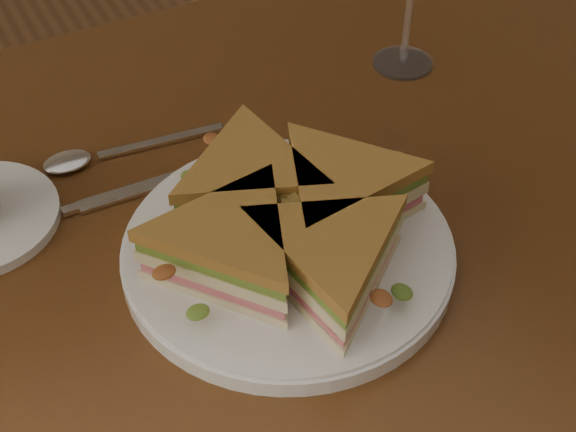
{
  "coord_description": "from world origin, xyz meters",
  "views": [
    {
      "loc": [
        -0.22,
        -0.48,
        1.26
      ],
      "look_at": [
        0.01,
        -0.05,
        0.8
      ],
      "focal_mm": 50.0,
      "sensor_mm": 36.0,
      "label": 1
    }
  ],
  "objects_px": {
    "table": "(256,292)",
    "spoon": "(91,157)",
    "knife": "(166,182)",
    "plate": "(288,251)",
    "sandwich_wedges": "(288,220)"
  },
  "relations": [
    {
      "from": "sandwich_wedges",
      "to": "plate",
      "type": "bearing_deg",
      "value": 36.03
    },
    {
      "from": "sandwich_wedges",
      "to": "knife",
      "type": "xyz_separation_m",
      "value": [
        -0.06,
        0.14,
        -0.04
      ]
    },
    {
      "from": "sandwich_wedges",
      "to": "knife",
      "type": "height_order",
      "value": "sandwich_wedges"
    },
    {
      "from": "spoon",
      "to": "knife",
      "type": "distance_m",
      "value": 0.09
    },
    {
      "from": "table",
      "to": "spoon",
      "type": "height_order",
      "value": "spoon"
    },
    {
      "from": "table",
      "to": "plate",
      "type": "distance_m",
      "value": 0.12
    },
    {
      "from": "sandwich_wedges",
      "to": "spoon",
      "type": "xyz_separation_m",
      "value": [
        -0.11,
        0.21,
        -0.04
      ]
    },
    {
      "from": "plate",
      "to": "spoon",
      "type": "bearing_deg",
      "value": 118.42
    },
    {
      "from": "sandwich_wedges",
      "to": "spoon",
      "type": "height_order",
      "value": "sandwich_wedges"
    },
    {
      "from": "table",
      "to": "knife",
      "type": "xyz_separation_m",
      "value": [
        -0.05,
        0.09,
        0.1
      ]
    },
    {
      "from": "plate",
      "to": "spoon",
      "type": "xyz_separation_m",
      "value": [
        -0.11,
        0.21,
        -0.0
      ]
    },
    {
      "from": "plate",
      "to": "spoon",
      "type": "height_order",
      "value": "plate"
    },
    {
      "from": "table",
      "to": "knife",
      "type": "relative_size",
      "value": 5.58
    },
    {
      "from": "table",
      "to": "spoon",
      "type": "bearing_deg",
      "value": 124.4
    },
    {
      "from": "table",
      "to": "sandwich_wedges",
      "type": "distance_m",
      "value": 0.15
    }
  ]
}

